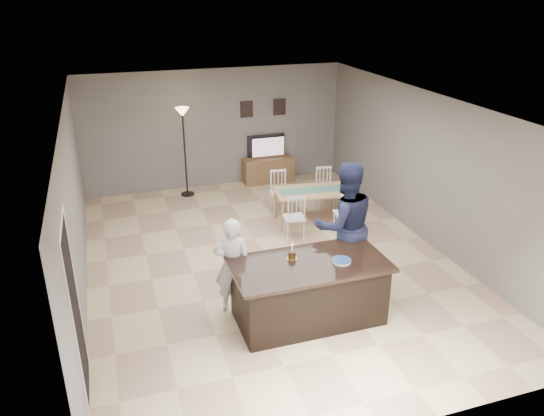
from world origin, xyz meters
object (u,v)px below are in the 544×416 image
object	(u,v)px
man	(344,226)
dining_table	(311,196)
woman	(232,266)
floor_lamp	(183,128)
television	(267,146)
kitchen_island	(309,291)
plate_stack	(342,261)
birthday_cake	(292,255)
tv_console	(268,170)

from	to	relation	value
man	dining_table	bearing A→B (deg)	-98.25
woman	floor_lamp	xyz separation A→B (m)	(0.15, 4.78, 0.81)
woman	man	xyz separation A→B (m)	(1.81, 0.18, 0.28)
television	dining_table	bearing A→B (deg)	91.99
television	dining_table	size ratio (longest dim) A/B	0.52
man	floor_lamp	bearing A→B (deg)	-68.21
television	floor_lamp	distance (m)	2.13
kitchen_island	plate_stack	bearing A→B (deg)	-16.00
woman	floor_lamp	size ratio (longest dim) A/B	0.74
plate_stack	floor_lamp	xyz separation A→B (m)	(-1.22, 5.45, 0.62)
woman	birthday_cake	xyz separation A→B (m)	(0.77, -0.35, 0.22)
dining_table	kitchen_island	bearing A→B (deg)	-106.00
man	dining_table	world-z (taller)	man
plate_stack	tv_console	bearing A→B (deg)	82.24
man	plate_stack	bearing A→B (deg)	64.76
television	birthday_cake	xyz separation A→B (m)	(-1.38, -5.44, 0.09)
birthday_cake	plate_stack	size ratio (longest dim) A/B	0.84
television	woman	distance (m)	5.53
kitchen_island	tv_console	bearing A→B (deg)	77.84
woman	dining_table	size ratio (longest dim) A/B	0.83
kitchen_island	television	size ratio (longest dim) A/B	2.35
woman	dining_table	distance (m)	3.39
television	floor_lamp	world-z (taller)	floor_lamp
tv_console	birthday_cake	distance (m)	5.59
tv_console	woman	size ratio (longest dim) A/B	0.82
floor_lamp	plate_stack	bearing A→B (deg)	-77.39
kitchen_island	man	xyz separation A→B (m)	(0.86, 0.73, 0.56)
kitchen_island	man	distance (m)	1.26
man	birthday_cake	bearing A→B (deg)	28.97
kitchen_island	floor_lamp	distance (m)	5.50
dining_table	floor_lamp	size ratio (longest dim) A/B	0.88
birthday_cake	man	bearing A→B (deg)	26.97
kitchen_island	man	bearing A→B (deg)	40.19
birthday_cake	floor_lamp	bearing A→B (deg)	96.81
television	floor_lamp	bearing A→B (deg)	8.80
kitchen_island	woman	bearing A→B (deg)	149.93
tv_console	television	distance (m)	0.57
man	woman	bearing A→B (deg)	7.59
kitchen_island	plate_stack	distance (m)	0.64
man	dining_table	distance (m)	2.45
tv_console	man	size ratio (longest dim) A/B	0.59
kitchen_island	birthday_cake	world-z (taller)	birthday_cake
television	man	distance (m)	4.93
kitchen_island	man	size ratio (longest dim) A/B	1.06
kitchen_island	woman	distance (m)	1.13
kitchen_island	television	distance (m)	5.78
tv_console	woman	xyz separation A→B (m)	(-2.15, -5.02, 0.43)
man	floor_lamp	xyz separation A→B (m)	(-1.66, 4.60, 0.53)
television	birthday_cake	world-z (taller)	television
dining_table	television	bearing A→B (deg)	98.60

